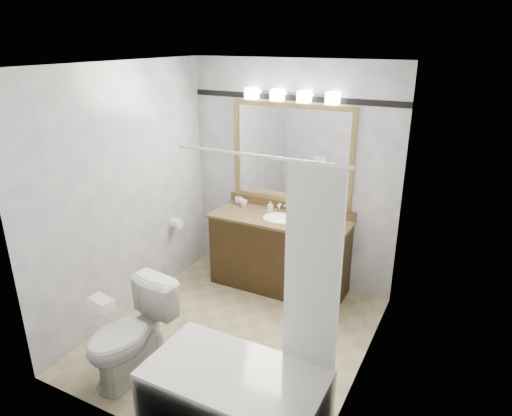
{
  "coord_description": "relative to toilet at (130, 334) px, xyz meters",
  "views": [
    {
      "loc": [
        1.88,
        -3.19,
        2.7
      ],
      "look_at": [
        0.05,
        0.35,
        1.2
      ],
      "focal_mm": 32.0,
      "sensor_mm": 36.0,
      "label": 1
    }
  ],
  "objects": [
    {
      "name": "vanity",
      "position": [
        0.49,
        1.89,
        0.04
      ],
      "size": [
        1.53,
        0.58,
        0.97
      ],
      "color": "black",
      "rests_on": "ground"
    },
    {
      "name": "vanity_light_bar",
      "position": [
        0.49,
        2.1,
        1.74
      ],
      "size": [
        1.02,
        0.14,
        0.12
      ],
      "color": "silver",
      "rests_on": "room"
    },
    {
      "name": "cup_left",
      "position": [
        -0.13,
        2.08,
        0.49
      ],
      "size": [
        0.12,
        0.12,
        0.08
      ],
      "primitive_type": "imported",
      "rotation": [
        0.0,
        0.0,
        0.25
      ],
      "color": "white",
      "rests_on": "vanity"
    },
    {
      "name": "cup_right",
      "position": [
        -0.03,
        2.01,
        0.49
      ],
      "size": [
        0.11,
        0.11,
        0.08
      ],
      "primitive_type": "imported",
      "rotation": [
        0.0,
        0.0,
        -0.35
      ],
      "color": "white",
      "rests_on": "vanity"
    },
    {
      "name": "toilet",
      "position": [
        0.0,
        0.0,
        0.0
      ],
      "size": [
        0.54,
        0.83,
        0.8
      ],
      "primitive_type": "imported",
      "rotation": [
        0.0,
        0.0,
        -0.13
      ],
      "color": "white",
      "rests_on": "ground"
    },
    {
      "name": "soap_bar",
      "position": [
        0.58,
        2.0,
        0.46
      ],
      "size": [
        0.07,
        0.05,
        0.02
      ],
      "primitive_type": "cube",
      "rotation": [
        0.0,
        0.0,
        -0.02
      ],
      "color": "beige",
      "rests_on": "vanity"
    },
    {
      "name": "soap_bottle_a",
      "position": [
        0.31,
        2.02,
        0.51
      ],
      "size": [
        0.06,
        0.07,
        0.12
      ],
      "primitive_type": "imported",
      "rotation": [
        0.0,
        0.0,
        0.23
      ],
      "color": "white",
      "rests_on": "vanity"
    },
    {
      "name": "soap_bottle_b",
      "position": [
        0.74,
        2.08,
        0.49
      ],
      "size": [
        0.06,
        0.06,
        0.08
      ],
      "primitive_type": "imported",
      "rotation": [
        0.0,
        0.0,
        0.01
      ],
      "color": "white",
      "rests_on": "vanity"
    },
    {
      "name": "coffee_maker",
      "position": [
        0.98,
        1.95,
        0.63
      ],
      "size": [
        0.18,
        0.23,
        0.35
      ],
      "rotation": [
        0.0,
        0.0,
        -0.01
      ],
      "color": "black",
      "rests_on": "vanity"
    },
    {
      "name": "room",
      "position": [
        0.49,
        0.87,
        0.85
      ],
      "size": [
        2.42,
        2.62,
        2.52
      ],
      "color": "tan",
      "rests_on": "ground"
    },
    {
      "name": "accent_stripe",
      "position": [
        0.49,
        2.16,
        1.7
      ],
      "size": [
        2.4,
        0.01,
        0.06
      ],
      "primitive_type": "cube",
      "color": "black",
      "rests_on": "room"
    },
    {
      "name": "tp_roll",
      "position": [
        -0.65,
        1.53,
        0.3
      ],
      "size": [
        0.11,
        0.12,
        0.12
      ],
      "primitive_type": "cylinder",
      "rotation": [
        0.0,
        1.57,
        0.0
      ],
      "color": "white",
      "rests_on": "room"
    },
    {
      "name": "mirror",
      "position": [
        0.49,
        2.15,
        1.1
      ],
      "size": [
        1.4,
        0.04,
        1.1
      ],
      "color": "olive",
      "rests_on": "room"
    },
    {
      "name": "bathtub",
      "position": [
        1.05,
        -0.03,
        -0.12
      ],
      "size": [
        1.3,
        0.75,
        1.96
      ],
      "color": "white",
      "rests_on": "ground"
    },
    {
      "name": "tissue_box",
      "position": [
        -0.0,
        -0.25,
        0.44
      ],
      "size": [
        0.21,
        0.14,
        0.08
      ],
      "primitive_type": "cube",
      "rotation": [
        0.0,
        0.0,
        -0.18
      ],
      "color": "white",
      "rests_on": "toilet"
    }
  ]
}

